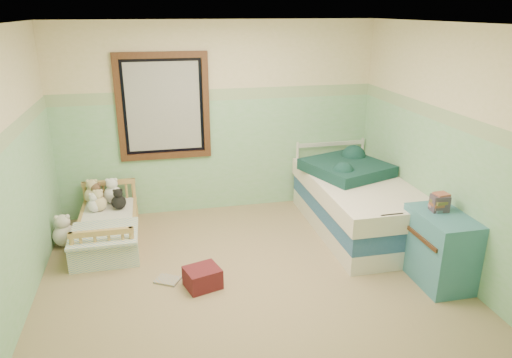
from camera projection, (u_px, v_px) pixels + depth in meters
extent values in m
cube|color=#8D7D5D|center=(246.00, 273.00, 4.99)|extent=(4.20, 3.60, 0.02)
cube|color=silver|center=(244.00, 22.00, 4.13)|extent=(4.20, 3.60, 0.02)
cube|color=beige|center=(218.00, 119.00, 6.21)|extent=(4.20, 0.04, 2.50)
cube|color=beige|center=(303.00, 245.00, 2.90)|extent=(4.20, 0.04, 2.50)
cube|color=beige|center=(10.00, 175.00, 4.13)|extent=(0.04, 3.60, 2.50)
cube|color=beige|center=(440.00, 146.00, 4.99)|extent=(0.04, 3.60, 2.50)
cube|color=#78BA78|center=(220.00, 156.00, 6.36)|extent=(4.20, 0.01, 1.50)
cube|color=#457E54|center=(218.00, 95.00, 6.08)|extent=(4.20, 0.01, 0.15)
cube|color=#351E0F|center=(163.00, 107.00, 5.96)|extent=(1.16, 0.06, 1.36)
cube|color=#B3B3AF|center=(163.00, 107.00, 5.97)|extent=(0.92, 0.01, 1.12)
cube|color=#AA844C|center=(109.00, 235.00, 5.62)|extent=(0.66, 1.33, 0.17)
cube|color=silver|center=(107.00, 224.00, 5.57)|extent=(0.61, 1.27, 0.12)
cube|color=#739EC5|center=(104.00, 233.00, 5.16)|extent=(0.72, 0.66, 0.03)
sphere|color=brown|center=(97.00, 197.00, 5.94)|extent=(0.19, 0.19, 0.19)
sphere|color=white|center=(113.00, 195.00, 5.98)|extent=(0.22, 0.22, 0.22)
sphere|color=beige|center=(99.00, 204.00, 5.75)|extent=(0.19, 0.19, 0.19)
sphere|color=black|center=(119.00, 202.00, 5.80)|extent=(0.18, 0.18, 0.18)
sphere|color=silver|center=(64.00, 235.00, 5.50)|extent=(0.26, 0.26, 0.26)
sphere|color=beige|center=(89.00, 256.00, 5.09)|extent=(0.21, 0.21, 0.21)
cube|color=silver|center=(356.00, 222.00, 5.90)|extent=(1.02, 2.05, 0.22)
cube|color=#1E4F82|center=(358.00, 206.00, 5.83)|extent=(1.02, 2.05, 0.22)
cube|color=white|center=(359.00, 189.00, 5.75)|extent=(1.06, 2.09, 0.22)
cube|color=#0D302E|center=(346.00, 168.00, 5.96)|extent=(1.12, 1.16, 0.14)
cube|color=teal|center=(440.00, 248.00, 4.72)|extent=(0.46, 0.73, 0.73)
cube|color=brown|center=(440.00, 203.00, 4.66)|extent=(0.18, 0.15, 0.16)
cube|color=maroon|center=(203.00, 278.00, 4.69)|extent=(0.40, 0.37, 0.20)
cube|color=gold|center=(168.00, 280.00, 4.82)|extent=(0.30, 0.27, 0.02)
sphere|color=white|center=(95.00, 205.00, 5.73)|extent=(0.16, 0.16, 0.16)
sphere|color=beige|center=(93.00, 195.00, 5.97)|extent=(0.22, 0.22, 0.22)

